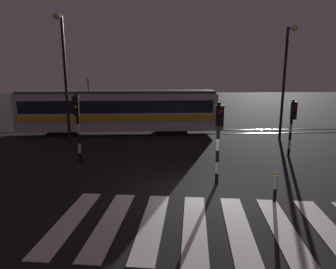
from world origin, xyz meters
TOP-DOWN VIEW (x-y plane):
  - ground_plane at (0.00, 0.00)m, footprint 120.00×120.00m
  - rail_near at (0.00, 11.37)m, footprint 80.00×0.12m
  - rail_far at (0.00, 12.81)m, footprint 80.00×0.12m
  - crosswalk_zebra at (-0.00, -2.28)m, footprint 10.24×5.46m
  - traffic_light_median_centre at (0.75, 1.05)m, footprint 0.36×0.42m
  - traffic_light_corner_far_left at (-5.63, 4.55)m, footprint 0.36×0.42m
  - traffic_light_corner_far_right at (5.65, 5.02)m, footprint 0.36×0.42m
  - street_lamp_trackside_right at (7.04, 9.23)m, footprint 0.44×1.21m
  - street_lamp_trackside_left at (-7.30, 8.66)m, footprint 0.44×1.21m
  - tram at (-4.40, 12.09)m, footprint 14.79×2.58m
  - bollard_island_edge at (2.45, -0.66)m, footprint 0.12×0.12m

SIDE VIEW (x-z plane):
  - ground_plane at x=0.00m, z-range 0.00..0.00m
  - crosswalk_zebra at x=0.00m, z-range 0.00..0.02m
  - rail_near at x=0.00m, z-range 0.00..0.03m
  - rail_far at x=0.00m, z-range 0.00..0.03m
  - bollard_island_edge at x=2.45m, z-range 0.00..1.11m
  - tram at x=-4.40m, z-range -0.33..3.82m
  - traffic_light_corner_far_right at x=5.65m, z-range 0.50..3.64m
  - traffic_light_median_centre at x=0.75m, z-range 0.54..3.93m
  - traffic_light_corner_far_left at x=-5.63m, z-range 0.56..4.06m
  - street_lamp_trackside_right at x=7.04m, z-range 0.98..8.47m
  - street_lamp_trackside_left at x=-7.30m, z-range 1.00..8.96m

